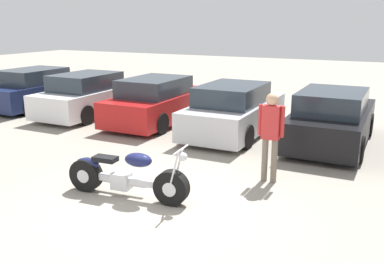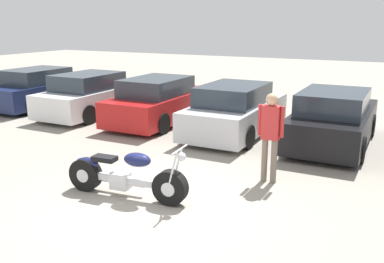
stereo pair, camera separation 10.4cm
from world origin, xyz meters
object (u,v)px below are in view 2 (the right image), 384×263
object	(u,v)px
parked_car_red	(160,102)
parked_car_silver	(236,111)
motorcycle	(125,176)
person_standing	(271,130)
parked_car_navy	(41,89)
parked_car_black	(333,120)
parked_car_white	(93,95)

from	to	relation	value
parked_car_red	parked_car_silver	size ratio (longest dim) A/B	1.00
motorcycle	person_standing	distance (m)	2.92
parked_car_navy	parked_car_red	xyz separation A→B (m)	(5.25, -0.19, 0.00)
parked_car_silver	parked_car_black	world-z (taller)	same
parked_car_white	parked_car_black	xyz separation A→B (m)	(7.88, -0.06, 0.00)
parked_car_navy	parked_car_red	distance (m)	5.26
parked_car_silver	parked_car_black	xyz separation A→B (m)	(2.63, 0.12, 0.00)
parked_car_white	person_standing	bearing A→B (deg)	-25.10
parked_car_white	parked_car_silver	size ratio (longest dim) A/B	1.00
parked_car_white	parked_car_black	size ratio (longest dim) A/B	1.00
motorcycle	parked_car_white	world-z (taller)	parked_car_white
motorcycle	parked_car_silver	bearing A→B (deg)	88.43
parked_car_navy	parked_car_red	world-z (taller)	same
parked_car_navy	parked_car_white	bearing A→B (deg)	-5.41
parked_car_navy	parked_car_black	size ratio (longest dim) A/B	1.00
parked_car_red	parked_car_black	xyz separation A→B (m)	(5.25, -0.12, 0.00)
motorcycle	parked_car_red	xyz separation A→B (m)	(-2.49, 5.35, 0.26)
parked_car_navy	parked_car_black	world-z (taller)	same
parked_car_navy	person_standing	size ratio (longest dim) A/B	2.35
parked_car_white	person_standing	xyz separation A→B (m)	(7.22, -3.38, 0.41)
motorcycle	person_standing	xyz separation A→B (m)	(2.10, 1.91, 0.67)
motorcycle	parked_car_navy	distance (m)	9.52
parked_car_red	parked_car_silver	distance (m)	2.64
parked_car_black	person_standing	size ratio (longest dim) A/B	2.35
parked_car_black	person_standing	xyz separation A→B (m)	(-0.66, -3.32, 0.41)
parked_car_red	parked_car_black	size ratio (longest dim) A/B	1.00
parked_car_black	parked_car_navy	bearing A→B (deg)	178.31
person_standing	parked_car_silver	bearing A→B (deg)	121.56
parked_car_white	person_standing	world-z (taller)	person_standing
person_standing	parked_car_black	bearing A→B (deg)	78.70
parked_car_red	motorcycle	bearing A→B (deg)	-65.05
motorcycle	parked_car_navy	xyz separation A→B (m)	(-7.74, 5.54, 0.26)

